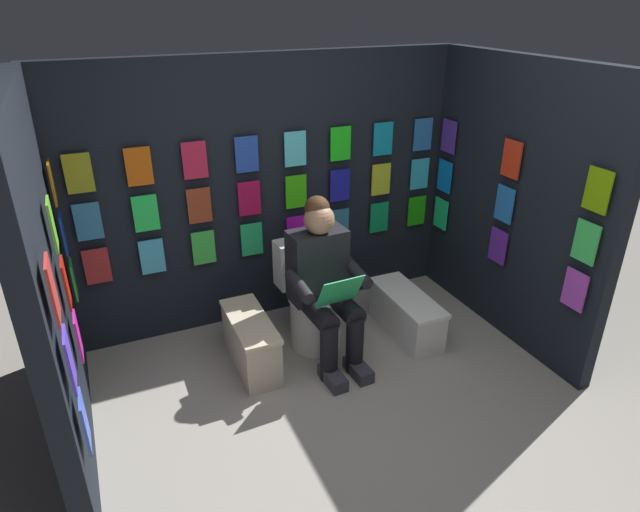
{
  "coord_description": "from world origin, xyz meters",
  "views": [
    {
      "loc": [
        1.26,
        1.94,
        2.41
      ],
      "look_at": [
        -0.04,
        -0.99,
        0.85
      ],
      "focal_mm": 30.6,
      "sensor_mm": 36.0,
      "label": 1
    }
  ],
  "objects_px": {
    "person_reading": "(325,283)",
    "comic_longbox_far": "(406,314)",
    "toilet": "(311,302)",
    "comic_longbox_near": "(251,342)"
  },
  "relations": [
    {
      "from": "person_reading",
      "to": "comic_longbox_far",
      "type": "height_order",
      "value": "person_reading"
    },
    {
      "from": "toilet",
      "to": "person_reading",
      "type": "bearing_deg",
      "value": 89.68
    },
    {
      "from": "person_reading",
      "to": "comic_longbox_near",
      "type": "xyz_separation_m",
      "value": [
        0.53,
        -0.09,
        -0.41
      ]
    },
    {
      "from": "comic_longbox_near",
      "to": "person_reading",
      "type": "bearing_deg",
      "value": 170.74
    },
    {
      "from": "person_reading",
      "to": "comic_longbox_far",
      "type": "bearing_deg",
      "value": 177.59
    },
    {
      "from": "toilet",
      "to": "person_reading",
      "type": "distance_m",
      "value": 0.35
    },
    {
      "from": "comic_longbox_near",
      "to": "comic_longbox_far",
      "type": "xyz_separation_m",
      "value": [
        -1.22,
        0.09,
        -0.02
      ]
    },
    {
      "from": "comic_longbox_near",
      "to": "comic_longbox_far",
      "type": "height_order",
      "value": "comic_longbox_near"
    },
    {
      "from": "person_reading",
      "to": "comic_longbox_far",
      "type": "distance_m",
      "value": 0.81
    },
    {
      "from": "toilet",
      "to": "person_reading",
      "type": "xyz_separation_m",
      "value": [
        -0.01,
        0.23,
        0.27
      ]
    }
  ]
}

